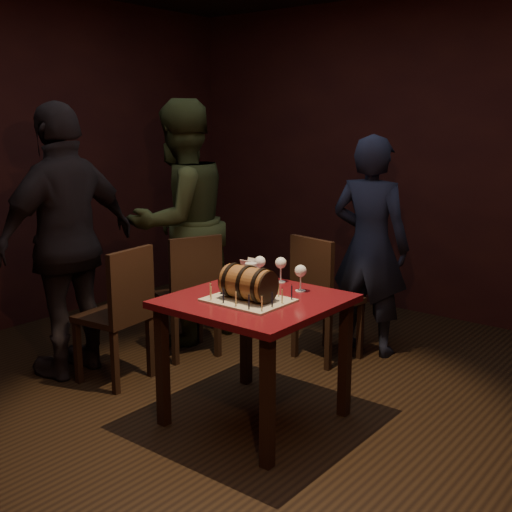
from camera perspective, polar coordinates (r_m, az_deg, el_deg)
name	(u,v)px	position (r m, az deg, el deg)	size (l,w,h in m)	color
room_shell	(241,180)	(3.76, -1.34, 6.74)	(5.04, 5.04, 2.80)	black
pub_table	(255,316)	(3.70, -0.07, -5.38)	(0.90, 0.90, 0.75)	#490C12
cake_board	(248,300)	(3.60, -0.69, -3.95)	(0.45, 0.35, 0.01)	#ABA28A
barrel_cake	(248,283)	(3.58, -0.70, -2.43)	(0.35, 0.20, 0.20)	brown
birthday_candles	(248,292)	(3.59, -0.68, -3.24)	(0.40, 0.30, 0.09)	#EAD78C
wine_glass_left	(260,263)	(4.01, 0.35, -0.61)	(0.07, 0.07, 0.16)	silver
wine_glass_mid	(281,264)	(3.98, 2.22, -0.72)	(0.07, 0.07, 0.16)	silver
wine_glass_right	(301,272)	(3.78, 3.99, -1.44)	(0.07, 0.07, 0.16)	silver
pint_of_ale	(251,276)	(3.88, -0.47, -1.76)	(0.07, 0.07, 0.15)	silver
menu_card	(250,270)	(4.05, -0.52, -1.25)	(0.10, 0.05, 0.13)	white
chair_back	(321,292)	(4.67, 5.77, -3.20)	(0.47, 0.47, 0.93)	black
chair_left_rear	(191,289)	(4.74, -5.80, -2.96)	(0.52, 0.52, 0.93)	black
chair_left_front	(121,308)	(4.35, -11.90, -4.55)	(0.44, 0.44, 0.93)	black
person_back	(370,246)	(4.84, 10.10, 0.88)	(0.60, 0.39, 1.64)	black
person_left_rear	(180,223)	(5.06, -6.76, 2.94)	(0.92, 0.72, 1.90)	#363F1F
person_left_front	(68,242)	(4.53, -16.39, 1.24)	(1.09, 0.46, 1.87)	black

